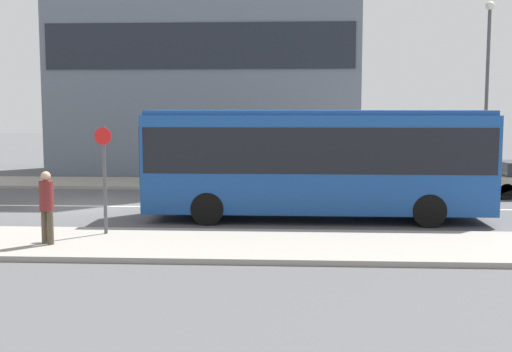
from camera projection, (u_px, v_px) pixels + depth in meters
name	position (u px, v px, depth m)	size (l,w,h in m)	color
ground_plane	(85.00, 206.00, 22.18)	(120.00, 120.00, 0.00)	#4F4F51
sidewalk_near	(4.00, 242.00, 15.97)	(44.00, 3.50, 0.13)	gray
sidewalk_far	(130.00, 183.00, 28.38)	(44.00, 3.50, 0.13)	gray
lane_centerline	(85.00, 206.00, 22.18)	(41.80, 0.16, 0.01)	silver
city_bus	(316.00, 157.00, 19.35)	(10.28, 2.50, 3.32)	#194793
parked_car_0	(398.00, 178.00, 24.90)	(4.04, 1.89, 1.40)	black
pedestrian_near_stop	(47.00, 203.00, 15.34)	(0.34, 0.34, 1.76)	#4C4233
bus_stop_sign	(104.00, 171.00, 16.55)	(0.44, 0.12, 2.81)	#4C4C51
street_lamp	(487.00, 76.00, 26.14)	(0.36, 0.36, 7.53)	#4C4C51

